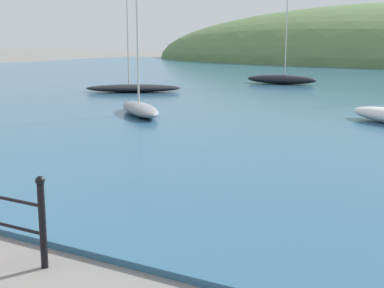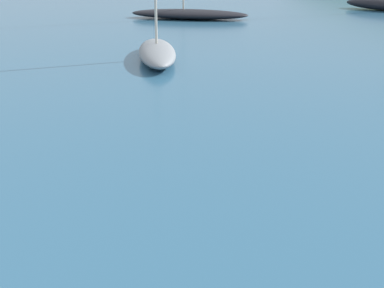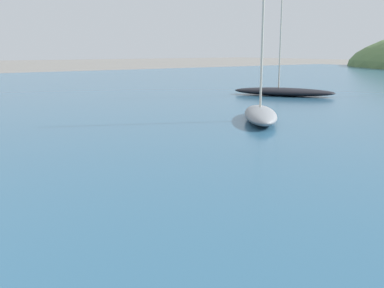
{
  "view_description": "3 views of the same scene",
  "coord_description": "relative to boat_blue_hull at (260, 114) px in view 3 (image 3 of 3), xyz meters",
  "views": [
    {
      "loc": [
        7.28,
        -3.13,
        2.89
      ],
      "look_at": [
        2.04,
        6.12,
        0.76
      ],
      "focal_mm": 50.0,
      "sensor_mm": 36.0,
      "label": 1
    },
    {
      "loc": [
        6.48,
        2.95,
        3.08
      ],
      "look_at": [
        2.64,
        7.1,
        0.95
      ],
      "focal_mm": 50.0,
      "sensor_mm": 36.0,
      "label": 2
    },
    {
      "loc": [
        6.0,
        2.73,
        2.3
      ],
      "look_at": [
        1.27,
        6.25,
        1.06
      ],
      "focal_mm": 42.0,
      "sensor_mm": 36.0,
      "label": 3
    }
  ],
  "objects": [
    {
      "name": "boat_blue_hull",
      "position": [
        0.0,
        0.0,
        0.0
      ],
      "size": [
        3.39,
        3.13,
        4.45
      ],
      "color": "gray",
      "rests_on": "water"
    },
    {
      "name": "boat_red_dinghy",
      "position": [
        -5.08,
        6.69,
        -0.02
      ],
      "size": [
        4.93,
        3.78,
        5.79
      ],
      "color": "black",
      "rests_on": "water"
    }
  ]
}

